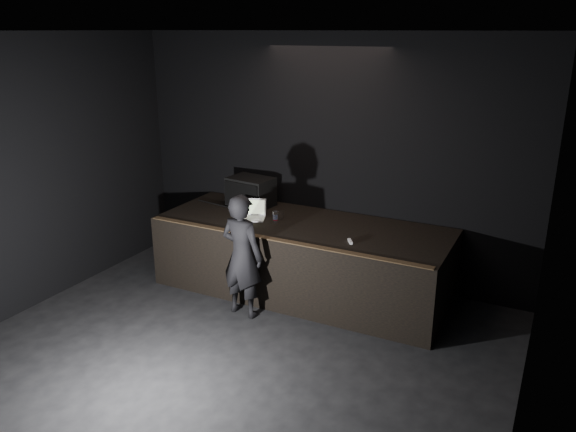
# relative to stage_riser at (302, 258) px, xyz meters

# --- Properties ---
(ground) EXTENTS (7.00, 7.00, 0.00)m
(ground) POSITION_rel_stage_riser_xyz_m (0.00, -2.73, -0.50)
(ground) COLOR black
(ground) RESTS_ON ground
(room_walls) EXTENTS (6.10, 7.10, 3.52)m
(room_walls) POSITION_rel_stage_riser_xyz_m (0.00, -2.73, 1.52)
(room_walls) COLOR black
(room_walls) RESTS_ON ground
(stage_riser) EXTENTS (4.00, 1.50, 1.00)m
(stage_riser) POSITION_rel_stage_riser_xyz_m (0.00, 0.00, 0.00)
(stage_riser) COLOR black
(stage_riser) RESTS_ON ground
(riser_lip) EXTENTS (3.92, 0.10, 0.01)m
(riser_lip) POSITION_rel_stage_riser_xyz_m (0.00, -0.71, 0.51)
(riser_lip) COLOR brown
(riser_lip) RESTS_ON stage_riser
(stage_monitor) EXTENTS (0.70, 0.55, 0.43)m
(stage_monitor) POSITION_rel_stage_riser_xyz_m (-1.05, 0.40, 0.71)
(stage_monitor) COLOR black
(stage_monitor) RESTS_ON stage_riser
(cable) EXTENTS (0.79, 0.15, 0.02)m
(cable) POSITION_rel_stage_riser_xyz_m (-1.50, 0.18, 0.51)
(cable) COLOR black
(cable) RESTS_ON stage_riser
(laptop) EXTENTS (0.45, 0.43, 0.25)m
(laptop) POSITION_rel_stage_riser_xyz_m (-0.74, -0.09, 0.56)
(laptop) COLOR silver
(laptop) RESTS_ON stage_riser
(beer_can) EXTENTS (0.07, 0.07, 0.16)m
(beer_can) POSITION_rel_stage_riser_xyz_m (-0.34, -0.14, 0.58)
(beer_can) COLOR silver
(beer_can) RESTS_ON stage_riser
(plastic_cup) EXTENTS (0.09, 0.09, 0.11)m
(plastic_cup) POSITION_rel_stage_riser_xyz_m (-0.35, 0.04, 0.56)
(plastic_cup) COLOR white
(plastic_cup) RESTS_ON stage_riser
(wii_remote) EXTENTS (0.11, 0.15, 0.03)m
(wii_remote) POSITION_rel_stage_riser_xyz_m (0.83, -0.37, 0.51)
(wii_remote) COLOR white
(wii_remote) RESTS_ON stage_riser
(person) EXTENTS (0.62, 0.44, 1.61)m
(person) POSITION_rel_stage_riser_xyz_m (-0.39, -0.95, 0.31)
(person) COLOR black
(person) RESTS_ON ground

